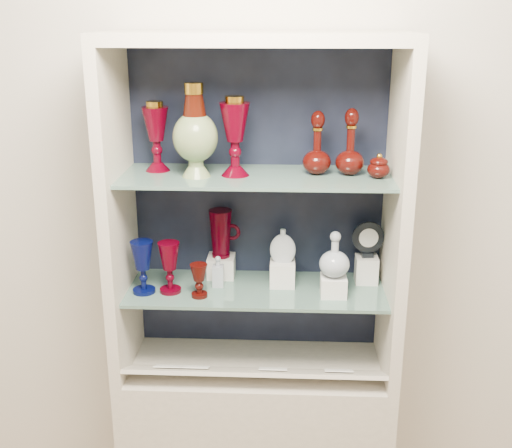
{
  "coord_description": "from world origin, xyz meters",
  "views": [
    {
      "loc": [
        0.1,
        -0.58,
        2.0
      ],
      "look_at": [
        0.0,
        1.53,
        1.3
      ],
      "focal_mm": 45.0,
      "sensor_mm": 36.0,
      "label": 1
    }
  ],
  "objects_px": {
    "flat_flask": "(283,245)",
    "cameo_medallion": "(368,239)",
    "pedestal_lamp_right": "(235,136)",
    "ruby_decanter_b": "(317,141)",
    "ruby_pitcher": "(221,233)",
    "clear_square_bottle": "(218,271)",
    "lidded_bowl": "(379,165)",
    "enamel_urn": "(195,130)",
    "cobalt_goblet": "(143,267)",
    "ruby_goblet_small": "(199,281)",
    "pedestal_lamp_left": "(156,136)",
    "ruby_goblet_tall": "(170,267)",
    "ruby_decanter_a": "(351,138)",
    "clear_round_decanter": "(335,255)"
  },
  "relations": [
    {
      "from": "ruby_goblet_small",
      "to": "clear_square_bottle",
      "type": "height_order",
      "value": "ruby_goblet_small"
    },
    {
      "from": "ruby_decanter_a",
      "to": "flat_flask",
      "type": "bearing_deg",
      "value": 177.45
    },
    {
      "from": "flat_flask",
      "to": "cameo_medallion",
      "type": "relative_size",
      "value": 0.94
    },
    {
      "from": "clear_round_decanter",
      "to": "clear_square_bottle",
      "type": "bearing_deg",
      "value": 171.83
    },
    {
      "from": "pedestal_lamp_left",
      "to": "ruby_pitcher",
      "type": "distance_m",
      "value": 0.43
    },
    {
      "from": "pedestal_lamp_left",
      "to": "ruby_decanter_a",
      "type": "relative_size",
      "value": 0.95
    },
    {
      "from": "ruby_decanter_a",
      "to": "clear_square_bottle",
      "type": "height_order",
      "value": "ruby_decanter_a"
    },
    {
      "from": "ruby_decanter_a",
      "to": "ruby_goblet_small",
      "type": "height_order",
      "value": "ruby_decanter_a"
    },
    {
      "from": "pedestal_lamp_left",
      "to": "ruby_goblet_small",
      "type": "height_order",
      "value": "pedestal_lamp_left"
    },
    {
      "from": "ruby_decanter_b",
      "to": "ruby_pitcher",
      "type": "relative_size",
      "value": 1.27
    },
    {
      "from": "ruby_decanter_a",
      "to": "clear_square_bottle",
      "type": "distance_m",
      "value": 0.67
    },
    {
      "from": "pedestal_lamp_right",
      "to": "ruby_goblet_small",
      "type": "xyz_separation_m",
      "value": [
        -0.12,
        -0.08,
        -0.49
      ]
    },
    {
      "from": "pedestal_lamp_left",
      "to": "clear_square_bottle",
      "type": "relative_size",
      "value": 2.08
    },
    {
      "from": "ruby_decanter_a",
      "to": "clear_square_bottle",
      "type": "bearing_deg",
      "value": -178.65
    },
    {
      "from": "ruby_goblet_tall",
      "to": "ruby_decanter_a",
      "type": "bearing_deg",
      "value": 6.36
    },
    {
      "from": "cameo_medallion",
      "to": "ruby_goblet_tall",
      "type": "bearing_deg",
      "value": -175.47
    },
    {
      "from": "cameo_medallion",
      "to": "pedestal_lamp_right",
      "type": "bearing_deg",
      "value": -175.6
    },
    {
      "from": "enamel_urn",
      "to": "clear_round_decanter",
      "type": "distance_m",
      "value": 0.64
    },
    {
      "from": "ruby_decanter_b",
      "to": "cameo_medallion",
      "type": "height_order",
      "value": "ruby_decanter_b"
    },
    {
      "from": "clear_square_bottle",
      "to": "cameo_medallion",
      "type": "distance_m",
      "value": 0.56
    },
    {
      "from": "cobalt_goblet",
      "to": "lidded_bowl",
      "type": "bearing_deg",
      "value": 2.48
    },
    {
      "from": "pedestal_lamp_left",
      "to": "ruby_pitcher",
      "type": "xyz_separation_m",
      "value": [
        0.21,
        0.05,
        -0.37
      ]
    },
    {
      "from": "clear_round_decanter",
      "to": "enamel_urn",
      "type": "bearing_deg",
      "value": 177.29
    },
    {
      "from": "cobalt_goblet",
      "to": "ruby_decanter_b",
      "type": "bearing_deg",
      "value": 7.49
    },
    {
      "from": "ruby_goblet_small",
      "to": "pedestal_lamp_left",
      "type": "bearing_deg",
      "value": 138.98
    },
    {
      "from": "pedestal_lamp_left",
      "to": "lidded_bowl",
      "type": "xyz_separation_m",
      "value": [
        0.76,
        -0.07,
        -0.08
      ]
    },
    {
      "from": "lidded_bowl",
      "to": "ruby_goblet_small",
      "type": "relative_size",
      "value": 0.71
    },
    {
      "from": "ruby_pitcher",
      "to": "pedestal_lamp_left",
      "type": "bearing_deg",
      "value": -157.52
    },
    {
      "from": "ruby_pitcher",
      "to": "clear_square_bottle",
      "type": "distance_m",
      "value": 0.15
    },
    {
      "from": "ruby_decanter_b",
      "to": "lidded_bowl",
      "type": "xyz_separation_m",
      "value": [
        0.2,
        -0.04,
        -0.07
      ]
    },
    {
      "from": "ruby_decanter_a",
      "to": "lidded_bowl",
      "type": "xyz_separation_m",
      "value": [
        0.09,
        -0.04,
        -0.08
      ]
    },
    {
      "from": "ruby_decanter_b",
      "to": "ruby_goblet_tall",
      "type": "bearing_deg",
      "value": -172.05
    },
    {
      "from": "ruby_decanter_b",
      "to": "ruby_goblet_tall",
      "type": "xyz_separation_m",
      "value": [
        -0.51,
        -0.07,
        -0.44
      ]
    },
    {
      "from": "cobalt_goblet",
      "to": "ruby_goblet_small",
      "type": "relative_size",
      "value": 1.59
    },
    {
      "from": "pedestal_lamp_left",
      "to": "flat_flask",
      "type": "relative_size",
      "value": 1.86
    },
    {
      "from": "ruby_goblet_tall",
      "to": "ruby_pitcher",
      "type": "bearing_deg",
      "value": 42.12
    },
    {
      "from": "pedestal_lamp_right",
      "to": "ruby_pitcher",
      "type": "distance_m",
      "value": 0.4
    },
    {
      "from": "ruby_decanter_a",
      "to": "clear_round_decanter",
      "type": "bearing_deg",
      "value": -121.97
    },
    {
      "from": "clear_square_bottle",
      "to": "flat_flask",
      "type": "distance_m",
      "value": 0.25
    },
    {
      "from": "lidded_bowl",
      "to": "pedestal_lamp_right",
      "type": "bearing_deg",
      "value": 178.33
    },
    {
      "from": "ruby_decanter_b",
      "to": "flat_flask",
      "type": "xyz_separation_m",
      "value": [
        -0.11,
        0.01,
        -0.38
      ]
    },
    {
      "from": "pedestal_lamp_right",
      "to": "lidded_bowl",
      "type": "xyz_separation_m",
      "value": [
        0.48,
        -0.01,
        -0.09
      ]
    },
    {
      "from": "ruby_pitcher",
      "to": "clear_round_decanter",
      "type": "bearing_deg",
      "value": -12.23
    },
    {
      "from": "pedestal_lamp_right",
      "to": "ruby_goblet_tall",
      "type": "distance_m",
      "value": 0.52
    },
    {
      "from": "clear_square_bottle",
      "to": "cameo_medallion",
      "type": "relative_size",
      "value": 0.84
    },
    {
      "from": "enamel_urn",
      "to": "cobalt_goblet",
      "type": "xyz_separation_m",
      "value": [
        -0.2,
        -0.03,
        -0.48
      ]
    },
    {
      "from": "cobalt_goblet",
      "to": "clear_square_bottle",
      "type": "relative_size",
      "value": 1.65
    },
    {
      "from": "ruby_goblet_small",
      "to": "clear_square_bottle",
      "type": "distance_m",
      "value": 0.11
    },
    {
      "from": "enamel_urn",
      "to": "clear_square_bottle",
      "type": "distance_m",
      "value": 0.52
    },
    {
      "from": "ruby_decanter_a",
      "to": "cameo_medallion",
      "type": "relative_size",
      "value": 1.84
    }
  ]
}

